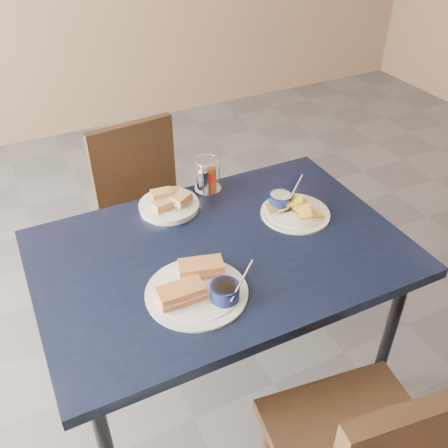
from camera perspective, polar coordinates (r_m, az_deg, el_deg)
name	(u,v)px	position (r m, az deg, el deg)	size (l,w,h in m)	color
ground	(240,333)	(2.43, 1.81, -12.39)	(6.00, 6.00, 0.00)	#56565B
dining_table	(221,263)	(1.75, -0.30, -4.47)	(1.26, 0.84, 0.75)	black
chair_far	(147,203)	(2.41, -8.74, 2.44)	(0.45, 0.43, 0.87)	black
sandwich_plate	(199,287)	(1.54, -2.85, -7.21)	(0.32, 0.32, 0.12)	white
plantain_plate	(290,208)	(1.89, 7.52, 1.88)	(0.26, 0.26, 0.12)	white
bread_basket	(169,204)	(1.90, -6.29, 2.33)	(0.22, 0.22, 0.07)	white
condiment_caddy	(206,177)	(1.99, -2.03, 5.36)	(0.11, 0.11, 0.14)	silver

